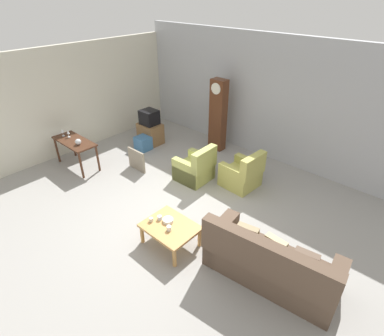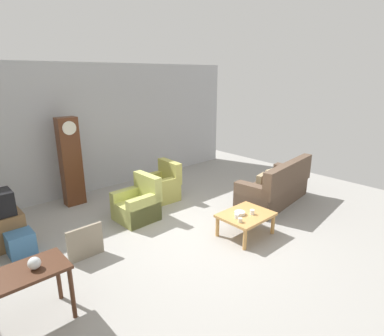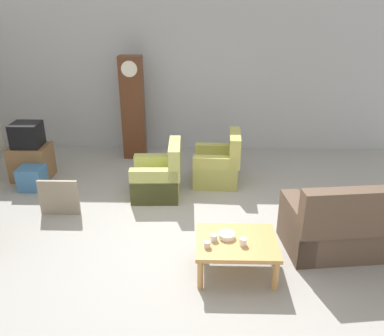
% 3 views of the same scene
% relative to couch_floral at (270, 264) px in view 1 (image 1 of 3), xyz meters
% --- Properties ---
extents(ground_plane, '(10.40, 10.40, 0.00)m').
position_rel_couch_floral_xyz_m(ground_plane, '(-2.36, 0.14, -0.36)').
color(ground_plane, '#999691').
extents(garage_door_wall, '(8.40, 0.16, 3.20)m').
position_rel_couch_floral_xyz_m(garage_door_wall, '(-2.36, 3.74, 1.24)').
color(garage_door_wall, '#ADAFB5').
rests_on(garage_door_wall, ground_plane).
extents(pegboard_wall_left, '(0.12, 6.40, 2.88)m').
position_rel_couch_floral_xyz_m(pegboard_wall_left, '(-6.56, 0.54, 1.08)').
color(pegboard_wall_left, beige).
rests_on(pegboard_wall_left, ground_plane).
extents(couch_floral, '(2.19, 1.12, 1.04)m').
position_rel_couch_floral_xyz_m(couch_floral, '(0.00, 0.00, 0.00)').
color(couch_floral, brown).
rests_on(couch_floral, ground_plane).
extents(armchair_olive_near, '(0.81, 0.78, 0.92)m').
position_rel_couch_floral_xyz_m(armchair_olive_near, '(-2.87, 1.45, -0.05)').
color(armchair_olive_near, tan).
rests_on(armchair_olive_near, ground_plane).
extents(armchair_olive_far, '(0.83, 0.80, 0.92)m').
position_rel_couch_floral_xyz_m(armchair_olive_far, '(-1.86, 1.98, -0.05)').
color(armchair_olive_far, tan).
rests_on(armchair_olive_far, ground_plane).
extents(coffee_table_wood, '(0.96, 0.76, 0.43)m').
position_rel_couch_floral_xyz_m(coffee_table_wood, '(-1.75, -0.50, 0.02)').
color(coffee_table_wood, tan).
rests_on(coffee_table_wood, ground_plane).
extents(console_table_dark, '(1.30, 0.56, 0.75)m').
position_rel_couch_floral_xyz_m(console_table_dark, '(-5.60, -0.14, 0.29)').
color(console_table_dark, '#472819').
rests_on(console_table_dark, ground_plane).
extents(grandfather_clock, '(0.44, 0.30, 2.03)m').
position_rel_couch_floral_xyz_m(grandfather_clock, '(-3.52, 3.14, 0.67)').
color(grandfather_clock, '#562D19').
rests_on(grandfather_clock, ground_plane).
extents(tv_stand_cabinet, '(0.68, 0.52, 0.62)m').
position_rel_couch_floral_xyz_m(tv_stand_cabinet, '(-5.23, 2.08, -0.05)').
color(tv_stand_cabinet, brown).
rests_on(tv_stand_cabinet, ground_plane).
extents(tv_crt, '(0.48, 0.44, 0.42)m').
position_rel_couch_floral_xyz_m(tv_crt, '(-5.23, 2.08, 0.47)').
color(tv_crt, black).
rests_on(tv_crt, tv_stand_cabinet).
extents(framed_picture_leaning, '(0.60, 0.05, 0.56)m').
position_rel_couch_floral_xyz_m(framed_picture_leaning, '(-4.31, 0.79, -0.07)').
color(framed_picture_leaning, gray).
rests_on(framed_picture_leaning, ground_plane).
extents(storage_box_blue, '(0.41, 0.39, 0.40)m').
position_rel_couch_floral_xyz_m(storage_box_blue, '(-5.07, 1.64, -0.16)').
color(storage_box_blue, teal).
rests_on(storage_box_blue, ground_plane).
extents(glass_dome_cloche, '(0.15, 0.15, 0.15)m').
position_rel_couch_floral_xyz_m(glass_dome_cloche, '(-5.31, -0.18, 0.47)').
color(glass_dome_cloche, silver).
rests_on(glass_dome_cloche, console_table_dark).
extents(cup_white_porcelain, '(0.09, 0.09, 0.09)m').
position_rel_couch_floral_xyz_m(cup_white_porcelain, '(-1.68, -0.59, 0.12)').
color(cup_white_porcelain, white).
rests_on(cup_white_porcelain, coffee_table_wood).
extents(cup_blue_rimmed, '(0.08, 0.08, 0.08)m').
position_rel_couch_floral_xyz_m(cup_blue_rimmed, '(-2.02, -0.50, 0.12)').
color(cup_blue_rimmed, silver).
rests_on(cup_blue_rimmed, coffee_table_wood).
extents(cup_cream_tall, '(0.08, 0.08, 0.08)m').
position_rel_couch_floral_xyz_m(cup_cream_tall, '(-2.09, -0.64, 0.12)').
color(cup_cream_tall, beige).
rests_on(cup_cream_tall, coffee_table_wood).
extents(bowl_white_stacked, '(0.20, 0.20, 0.06)m').
position_rel_couch_floral_xyz_m(bowl_white_stacked, '(-1.86, -0.44, 0.11)').
color(bowl_white_stacked, white).
rests_on(bowl_white_stacked, coffee_table_wood).
extents(wine_glass_tall, '(0.08, 0.08, 0.20)m').
position_rel_couch_floral_xyz_m(wine_glass_tall, '(-6.05, -0.19, 0.53)').
color(wine_glass_tall, silver).
rests_on(wine_glass_tall, console_table_dark).
extents(wine_glass_mid, '(0.08, 0.08, 0.19)m').
position_rel_couch_floral_xyz_m(wine_glass_mid, '(-5.87, -0.13, 0.52)').
color(wine_glass_mid, silver).
rests_on(wine_glass_mid, console_table_dark).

